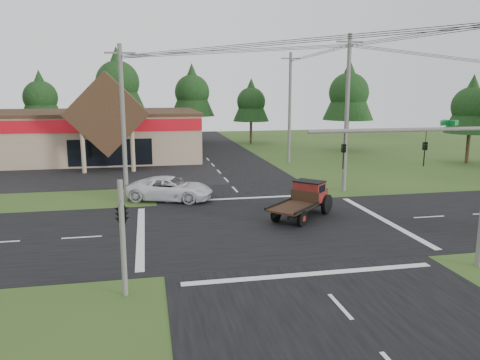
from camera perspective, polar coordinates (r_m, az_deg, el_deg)
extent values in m
plane|color=#2F4A1A|center=(26.36, 3.46, -5.71)|extent=(120.00, 120.00, 0.00)
cube|color=black|center=(26.36, 3.46, -5.69)|extent=(12.00, 120.00, 0.02)
cube|color=black|center=(26.36, 3.46, -5.69)|extent=(120.00, 12.00, 0.02)
cube|color=black|center=(44.68, -20.83, 0.55)|extent=(28.00, 14.00, 0.02)
cube|color=tan|center=(55.45, -21.24, 5.03)|extent=(30.00, 15.00, 5.00)
cube|color=#322414|center=(55.27, -21.43, 7.65)|extent=(30.40, 15.40, 0.30)
cube|color=maroon|center=(47.92, -22.88, 6.00)|extent=(30.00, 0.12, 1.20)
cube|color=#322414|center=(46.08, -15.83, 7.78)|extent=(7.78, 4.00, 7.78)
cylinder|color=tan|center=(44.91, -18.57, 3.31)|extent=(0.40, 0.40, 4.00)
cylinder|color=tan|center=(44.56, -12.95, 3.55)|extent=(0.40, 0.40, 4.00)
cube|color=black|center=(47.39, -15.51, 3.26)|extent=(8.00, 0.08, 2.60)
cylinder|color=#595651|center=(19.70, 19.34, 5.79)|extent=(8.00, 0.16, 0.16)
imported|color=black|center=(20.33, 21.59, 2.94)|extent=(0.16, 0.20, 1.00)
imported|color=black|center=(18.67, 12.51, 2.80)|extent=(0.16, 0.20, 1.00)
cube|color=#0C6626|center=(20.77, 24.17, 6.38)|extent=(0.80, 0.04, 0.22)
cylinder|color=#595651|center=(17.76, -14.10, -6.98)|extent=(0.20, 0.20, 4.40)
imported|color=black|center=(17.56, -14.30, -2.11)|extent=(0.53, 2.48, 1.00)
sphere|color=#FF0C0C|center=(17.66, -14.31, -1.37)|extent=(0.18, 0.18, 0.18)
cylinder|color=#595651|center=(32.51, -14.04, 6.59)|extent=(0.30, 0.30, 10.50)
cube|color=#595651|center=(32.51, -14.44, 14.78)|extent=(2.00, 0.12, 0.12)
cylinder|color=#595651|center=(35.54, 12.88, 7.80)|extent=(0.30, 0.30, 11.50)
cube|color=#595651|center=(35.65, 13.25, 16.09)|extent=(2.00, 0.12, 0.12)
cylinder|color=#595651|center=(48.65, 6.08, 8.64)|extent=(0.30, 0.30, 11.20)
cube|color=#595651|center=(48.70, 6.20, 14.52)|extent=(2.00, 0.12, 0.12)
cylinder|color=#332316|center=(68.00, -22.85, 5.25)|extent=(0.36, 0.36, 3.50)
cone|color=black|center=(67.75, -23.17, 9.50)|extent=(5.60, 5.60, 6.60)
sphere|color=black|center=(67.76, -23.16, 9.25)|extent=(4.40, 4.40, 4.40)
cylinder|color=#332316|center=(65.70, -14.44, 6.06)|extent=(0.36, 0.36, 4.55)
cone|color=black|center=(65.50, -14.72, 11.78)|extent=(7.28, 7.28, 8.58)
sphere|color=black|center=(65.49, -14.71, 11.44)|extent=(5.72, 5.72, 5.72)
cylinder|color=#332316|center=(66.95, -5.77, 6.13)|extent=(0.36, 0.36, 3.85)
cone|color=black|center=(66.71, -5.86, 10.89)|extent=(6.16, 6.16, 7.26)
sphere|color=black|center=(66.71, -5.85, 10.61)|extent=(4.84, 4.84, 4.84)
cylinder|color=#332316|center=(66.28, 1.35, 5.83)|extent=(0.36, 0.36, 3.15)
cone|color=black|center=(66.02, 1.36, 9.76)|extent=(5.04, 5.04, 5.94)
sphere|color=black|center=(66.03, 1.36, 9.53)|extent=(3.96, 3.96, 3.96)
cylinder|color=#332316|center=(59.93, 12.90, 5.34)|extent=(0.36, 0.36, 3.85)
cone|color=black|center=(59.66, 13.13, 10.65)|extent=(6.16, 6.16, 7.26)
sphere|color=black|center=(59.66, 13.12, 10.34)|extent=(4.84, 4.84, 4.84)
cylinder|color=#332316|center=(53.76, 26.01, 3.50)|extent=(0.36, 0.36, 3.15)
cone|color=black|center=(53.44, 26.42, 8.33)|extent=(5.04, 5.04, 5.94)
sphere|color=black|center=(53.45, 26.39, 8.04)|extent=(3.96, 3.96, 3.96)
imported|color=white|center=(32.72, -8.49, -1.04)|extent=(6.42, 4.60, 1.62)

